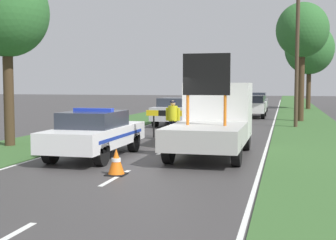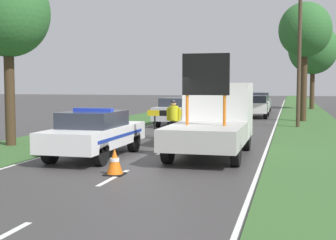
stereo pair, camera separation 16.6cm
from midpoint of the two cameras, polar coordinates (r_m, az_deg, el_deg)
ground_plane at (r=14.39m, az=-2.67°, el=-4.81°), size 160.00×160.00×0.00m
lane_markings at (r=32.79m, az=6.85°, el=0.35°), size 6.90×75.44×0.01m
grass_verge_left at (r=34.96m, az=-1.52°, el=0.65°), size 3.56×120.00×0.03m
grass_verge_right at (r=33.70m, az=16.04°, el=0.34°), size 3.56×120.00×0.03m
police_car at (r=14.87m, az=-9.18°, el=-1.56°), size 1.81×4.76×1.56m
work_truck at (r=15.57m, az=5.35°, el=0.15°), size 2.21×5.32×3.21m
road_barrier at (r=19.76m, az=1.62°, el=0.58°), size 3.23×0.08×1.18m
police_officer at (r=18.86m, az=0.35°, el=0.36°), size 0.59×0.37×1.64m
pedestrian_civilian at (r=18.76m, az=3.52°, el=0.56°), size 0.64×0.41×1.79m
traffic_cone_near_police at (r=19.87m, az=0.27°, el=-1.54°), size 0.36×0.36×0.50m
traffic_cone_centre_front at (r=18.41m, az=4.69°, el=-1.79°), size 0.47×0.47×0.65m
traffic_cone_near_truck at (r=11.99m, az=-6.73°, el=-5.08°), size 0.49×0.49×0.68m
queued_car_sedan_silver at (r=26.12m, az=0.82°, el=1.13°), size 1.91×4.42×1.54m
queued_car_van_white at (r=32.82m, az=10.09°, el=1.72°), size 1.81×4.26×1.52m
queued_car_suv_grey at (r=38.66m, az=10.46°, el=2.16°), size 1.89×4.48×1.62m
queued_car_sedan_black at (r=45.99m, az=6.67°, el=2.55°), size 1.94×4.61×1.57m
roadside_tree_near_left at (r=44.81m, az=16.76°, el=8.29°), size 4.42×4.42×7.83m
roadside_tree_near_right at (r=30.07m, az=15.90°, el=10.41°), size 3.17×3.17×7.26m
roadside_tree_mid_left at (r=18.44m, az=-19.33°, el=12.13°), size 3.07×3.07×6.53m
utility_pole at (r=25.77m, az=15.31°, el=9.05°), size 1.20×0.20×8.68m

